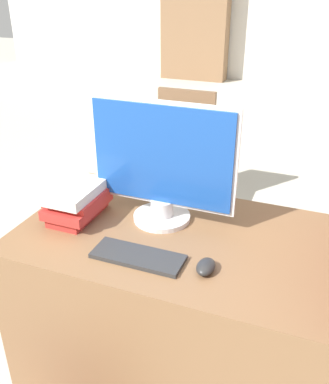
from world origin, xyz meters
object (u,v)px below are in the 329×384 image
(book_stack, at_px, (77,201))
(monitor, at_px, (162,164))
(keyboard, at_px, (138,256))
(far_chair, at_px, (181,148))
(mouse, at_px, (206,267))

(book_stack, bearing_deg, monitor, 19.11)
(keyboard, distance_m, book_stack, 0.39)
(far_chair, bearing_deg, mouse, -118.06)
(monitor, xyz_separation_m, book_stack, (-0.32, -0.11, -0.17))
(book_stack, height_order, far_chair, far_chair)
(monitor, bearing_deg, book_stack, -160.89)
(mouse, height_order, book_stack, book_stack)
(mouse, bearing_deg, keyboard, -176.40)
(book_stack, distance_m, far_chair, 1.58)
(mouse, relative_size, far_chair, 0.10)
(mouse, xyz_separation_m, book_stack, (-0.59, 0.16, 0.05))
(keyboard, height_order, far_chair, far_chair)
(keyboard, xyz_separation_m, book_stack, (-0.35, 0.17, 0.06))
(monitor, bearing_deg, mouse, -45.56)
(monitor, distance_m, mouse, 0.44)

